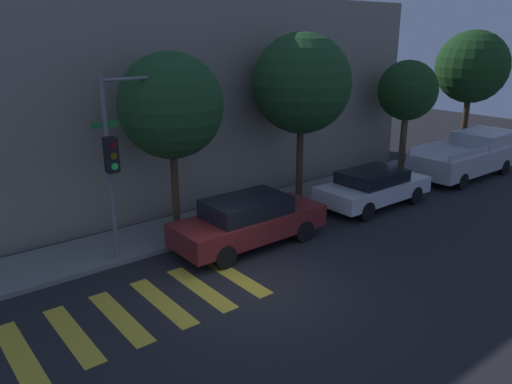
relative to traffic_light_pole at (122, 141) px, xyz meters
The scene contains 12 objects.
ground_plane 5.01m from the traffic_light_pole, 64.33° to the right, with size 60.00×60.00×0.00m, color black.
sidewalk 3.77m from the traffic_light_pole, 29.96° to the left, with size 26.00×2.20×0.14m, color slate.
building_row 5.68m from the traffic_light_pole, 73.41° to the left, with size 26.00×6.00×7.21m, color gray.
crosswalk 4.33m from the traffic_light_pole, 111.01° to the right, with size 5.69×2.60×0.00m.
traffic_light_pole is the anchor object (origin of this frame).
sedan_near_corner 4.22m from the traffic_light_pole, 22.18° to the right, with size 4.64×1.75×1.49m.
sedan_middle 9.22m from the traffic_light_pole, ahead, with size 4.40×1.87×1.33m.
pickup_truck 15.42m from the traffic_light_pole, ahead, with size 5.57×2.09×1.80m.
tree_near_corner 2.09m from the traffic_light_pole, 21.28° to the left, with size 3.05×3.05×5.51m.
tree_midblock 7.09m from the traffic_light_pole, ahead, with size 3.45×3.45×6.03m.
tree_far_end 13.20m from the traffic_light_pole, ahead, with size 2.52×2.52×4.90m.
tree_behind_truck 18.23m from the traffic_light_pole, ahead, with size 3.42×3.42×6.12m.
Camera 1 is at (-6.79, -8.58, 6.01)m, focal length 35.00 mm.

